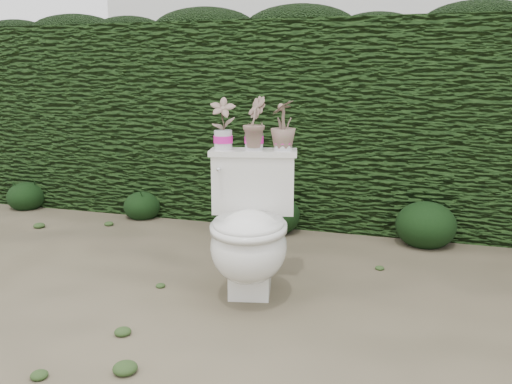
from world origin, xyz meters
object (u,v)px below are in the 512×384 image
(potted_plant_center, at_px, (254,125))
(potted_plant_right, at_px, (283,127))
(toilet, at_px, (250,232))
(potted_plant_left, at_px, (223,125))

(potted_plant_center, height_order, potted_plant_right, potted_plant_center)
(toilet, relative_size, potted_plant_center, 2.70)
(potted_plant_left, relative_size, potted_plant_right, 1.05)
(toilet, xyz_separation_m, potted_plant_right, (0.11, 0.27, 0.55))
(potted_plant_right, bearing_deg, potted_plant_center, -71.78)
(potted_plant_left, bearing_deg, potted_plant_center, -2.08)
(potted_plant_left, height_order, potted_plant_right, potted_plant_left)
(potted_plant_left, bearing_deg, potted_plant_right, -2.08)
(potted_plant_left, distance_m, potted_plant_center, 0.18)
(potted_plant_right, bearing_deg, potted_plant_left, -71.78)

